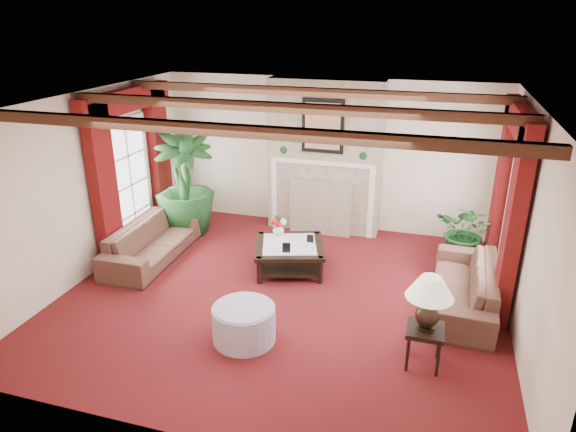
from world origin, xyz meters
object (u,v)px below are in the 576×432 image
(potted_palm, at_px, (186,205))
(side_table, at_px, (423,346))
(coffee_table, at_px, (289,257))
(ottoman, at_px, (244,324))
(sofa_right, at_px, (465,278))
(sofa_left, at_px, (151,236))

(potted_palm, height_order, side_table, potted_palm)
(coffee_table, distance_m, side_table, 2.77)
(side_table, height_order, ottoman, side_table)
(potted_palm, bearing_deg, sofa_right, -14.41)
(ottoman, bearing_deg, sofa_right, 32.00)
(sofa_right, bearing_deg, ottoman, -55.72)
(coffee_table, xyz_separation_m, side_table, (2.10, -1.81, 0.03))
(sofa_right, xyz_separation_m, side_table, (-0.45, -1.47, -0.16))
(sofa_right, relative_size, ottoman, 2.73)
(sofa_right, bearing_deg, side_table, -14.82)
(sofa_right, height_order, potted_palm, potted_palm)
(sofa_left, bearing_deg, potted_palm, -3.43)
(coffee_table, xyz_separation_m, ottoman, (-0.00, -1.94, 0.01))
(sofa_left, distance_m, coffee_table, 2.25)
(sofa_left, height_order, side_table, sofa_left)
(side_table, relative_size, ottoman, 0.63)
(sofa_right, height_order, side_table, sofa_right)
(coffee_table, bearing_deg, sofa_right, -24.94)
(sofa_right, bearing_deg, potted_palm, -102.12)
(coffee_table, bearing_deg, side_table, -58.05)
(sofa_right, distance_m, ottoman, 3.02)
(sofa_right, relative_size, coffee_table, 2.03)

